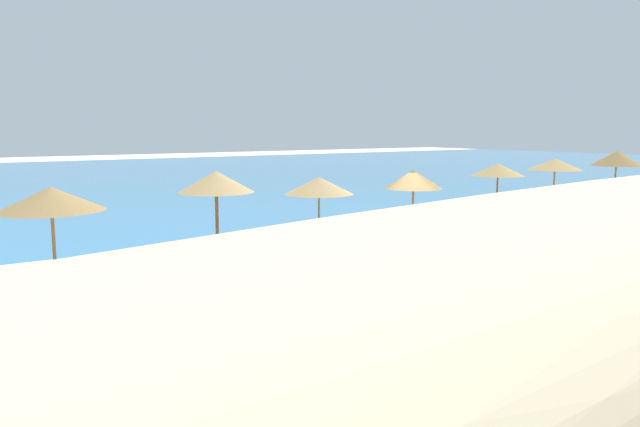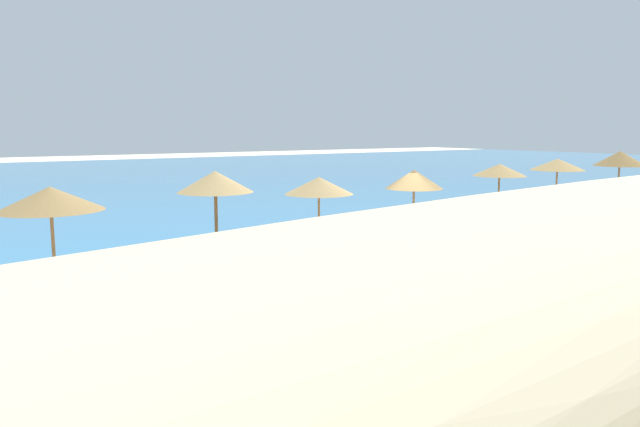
{
  "view_description": "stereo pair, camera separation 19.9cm",
  "coord_description": "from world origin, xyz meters",
  "px_view_note": "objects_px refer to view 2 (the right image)",
  "views": [
    {
      "loc": [
        -13.72,
        -14.87,
        4.07
      ],
      "look_at": [
        -2.57,
        1.34,
        1.29
      ],
      "focal_mm": 33.94,
      "sensor_mm": 36.0,
      "label": 1
    },
    {
      "loc": [
        -13.56,
        -14.98,
        4.07
      ],
      "look_at": [
        -2.57,
        1.34,
        1.29
      ],
      "focal_mm": 33.94,
      "sensor_mm": 36.0,
      "label": 2
    }
  ],
  "objects_px": {
    "beach_umbrella_4": "(414,179)",
    "lounge_chair_3": "(621,207)",
    "beach_umbrella_2": "(215,182)",
    "beach_umbrella_3": "(319,186)",
    "lounge_chair_1": "(538,224)",
    "beach_ball": "(95,328)",
    "beach_umbrella_5": "(500,170)",
    "lounge_chair_0": "(341,245)",
    "beach_umbrella_1": "(50,199)",
    "beach_umbrella_7": "(620,159)",
    "lounge_chair_2": "(578,211)",
    "beach_umbrella_6": "(558,165)"
  },
  "relations": [
    {
      "from": "beach_umbrella_7",
      "to": "lounge_chair_2",
      "type": "xyz_separation_m",
      "value": [
        -3.36,
        -0.19,
        -2.19
      ]
    },
    {
      "from": "beach_umbrella_1",
      "to": "beach_umbrella_6",
      "type": "bearing_deg",
      "value": 0.08
    },
    {
      "from": "beach_umbrella_4",
      "to": "lounge_chair_3",
      "type": "xyz_separation_m",
      "value": [
        11.97,
        -0.92,
        -1.79
      ]
    },
    {
      "from": "lounge_chair_1",
      "to": "lounge_chair_3",
      "type": "distance_m",
      "value": 6.97
    },
    {
      "from": "lounge_chair_0",
      "to": "lounge_chair_2",
      "type": "bearing_deg",
      "value": -107.67
    },
    {
      "from": "beach_umbrella_5",
      "to": "beach_umbrella_3",
      "type": "bearing_deg",
      "value": 177.89
    },
    {
      "from": "beach_umbrella_1",
      "to": "beach_umbrella_6",
      "type": "relative_size",
      "value": 0.96
    },
    {
      "from": "beach_umbrella_5",
      "to": "beach_umbrella_6",
      "type": "bearing_deg",
      "value": 4.04
    },
    {
      "from": "beach_umbrella_1",
      "to": "beach_umbrella_5",
      "type": "relative_size",
      "value": 0.99
    },
    {
      "from": "lounge_chair_1",
      "to": "beach_umbrella_2",
      "type": "bearing_deg",
      "value": 62.01
    },
    {
      "from": "beach_umbrella_4",
      "to": "beach_umbrella_5",
      "type": "height_order",
      "value": "beach_umbrella_5"
    },
    {
      "from": "beach_umbrella_1",
      "to": "beach_umbrella_5",
      "type": "distance_m",
      "value": 16.51
    },
    {
      "from": "lounge_chair_0",
      "to": "beach_ball",
      "type": "distance_m",
      "value": 8.59
    },
    {
      "from": "beach_umbrella_3",
      "to": "beach_umbrella_7",
      "type": "xyz_separation_m",
      "value": [
        16.5,
        -0.6,
        0.44
      ]
    },
    {
      "from": "beach_umbrella_2",
      "to": "beach_umbrella_3",
      "type": "bearing_deg",
      "value": 8.47
    },
    {
      "from": "beach_umbrella_1",
      "to": "beach_umbrella_5",
      "type": "xyz_separation_m",
      "value": [
        16.51,
        -0.27,
        0.1
      ]
    },
    {
      "from": "lounge_chair_2",
      "to": "lounge_chair_3",
      "type": "bearing_deg",
      "value": -122.76
    },
    {
      "from": "beach_umbrella_6",
      "to": "beach_umbrella_3",
      "type": "bearing_deg",
      "value": 179.93
    },
    {
      "from": "beach_umbrella_3",
      "to": "beach_umbrella_4",
      "type": "relative_size",
      "value": 0.96
    },
    {
      "from": "beach_umbrella_1",
      "to": "beach_umbrella_6",
      "type": "distance_m",
      "value": 20.69
    },
    {
      "from": "beach_umbrella_4",
      "to": "beach_umbrella_3",
      "type": "bearing_deg",
      "value": 176.8
    },
    {
      "from": "beach_umbrella_3",
      "to": "beach_ball",
      "type": "height_order",
      "value": "beach_umbrella_3"
    },
    {
      "from": "lounge_chair_3",
      "to": "beach_ball",
      "type": "distance_m",
      "value": 24.25
    },
    {
      "from": "beach_umbrella_1",
      "to": "beach_ball",
      "type": "bearing_deg",
      "value": -90.56
    },
    {
      "from": "lounge_chair_0",
      "to": "lounge_chair_3",
      "type": "height_order",
      "value": "lounge_chair_0"
    },
    {
      "from": "beach_umbrella_6",
      "to": "beach_umbrella_7",
      "type": "bearing_deg",
      "value": -8.48
    },
    {
      "from": "beach_umbrella_2",
      "to": "beach_umbrella_1",
      "type": "bearing_deg",
      "value": 172.78
    },
    {
      "from": "beach_umbrella_1",
      "to": "beach_umbrella_3",
      "type": "bearing_deg",
      "value": 0.32
    },
    {
      "from": "beach_umbrella_5",
      "to": "lounge_chair_0",
      "type": "relative_size",
      "value": 1.51
    },
    {
      "from": "beach_ball",
      "to": "lounge_chair_3",
      "type": "bearing_deg",
      "value": 7.29
    },
    {
      "from": "beach_umbrella_3",
      "to": "lounge_chair_2",
      "type": "height_order",
      "value": "beach_umbrella_3"
    },
    {
      "from": "beach_umbrella_4",
      "to": "lounge_chair_2",
      "type": "bearing_deg",
      "value": -3.55
    },
    {
      "from": "beach_umbrella_2",
      "to": "beach_ball",
      "type": "distance_m",
      "value": 6.09
    },
    {
      "from": "beach_umbrella_2",
      "to": "beach_umbrella_7",
      "type": "bearing_deg",
      "value": -0.05
    },
    {
      "from": "lounge_chair_1",
      "to": "beach_ball",
      "type": "xyz_separation_m",
      "value": [
        -17.11,
        -2.42,
        -0.25
      ]
    },
    {
      "from": "beach_umbrella_2",
      "to": "beach_umbrella_3",
      "type": "height_order",
      "value": "beach_umbrella_2"
    },
    {
      "from": "beach_umbrella_1",
      "to": "beach_umbrella_4",
      "type": "bearing_deg",
      "value": -0.84
    },
    {
      "from": "beach_umbrella_6",
      "to": "beach_ball",
      "type": "distance_m",
      "value": 21.27
    },
    {
      "from": "beach_umbrella_2",
      "to": "beach_ball",
      "type": "relative_size",
      "value": 8.61
    },
    {
      "from": "beach_umbrella_4",
      "to": "lounge_chair_1",
      "type": "distance_m",
      "value": 5.58
    },
    {
      "from": "beach_umbrella_1",
      "to": "beach_umbrella_3",
      "type": "distance_m",
      "value": 8.09
    },
    {
      "from": "beach_umbrella_2",
      "to": "beach_ball",
      "type": "bearing_deg",
      "value": -139.45
    },
    {
      "from": "beach_umbrella_3",
      "to": "lounge_chair_1",
      "type": "relative_size",
      "value": 1.71
    },
    {
      "from": "beach_umbrella_3",
      "to": "beach_umbrella_5",
      "type": "xyz_separation_m",
      "value": [
        8.42,
        -0.31,
        0.2
      ]
    },
    {
      "from": "beach_umbrella_7",
      "to": "lounge_chair_1",
      "type": "height_order",
      "value": "beach_umbrella_7"
    },
    {
      "from": "beach_umbrella_5",
      "to": "lounge_chair_0",
      "type": "height_order",
      "value": "beach_umbrella_5"
    },
    {
      "from": "beach_umbrella_2",
      "to": "lounge_chair_0",
      "type": "xyz_separation_m",
      "value": [
        3.83,
        -0.74,
        -2.1
      ]
    },
    {
      "from": "lounge_chair_3",
      "to": "beach_ball",
      "type": "bearing_deg",
      "value": 71.89
    },
    {
      "from": "beach_umbrella_5",
      "to": "beach_ball",
      "type": "bearing_deg",
      "value": -166.73
    },
    {
      "from": "beach_umbrella_1",
      "to": "beach_ball",
      "type": "distance_m",
      "value": 4.7
    }
  ]
}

